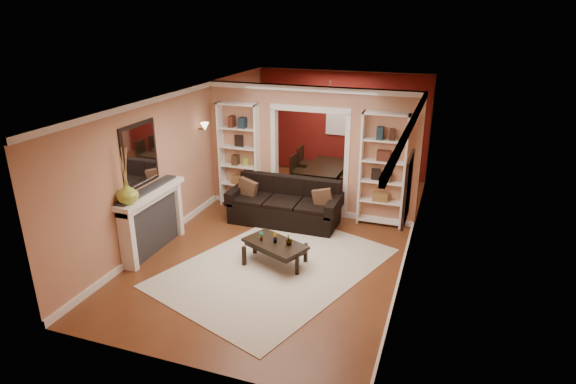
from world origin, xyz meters
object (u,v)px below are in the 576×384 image
at_px(sofa, 284,202).
at_px(coffee_table, 275,253).
at_px(bookshelf_left, 240,156).
at_px(bookshelf_right, 383,170).
at_px(fireplace, 154,221).
at_px(dining_table, 327,177).

distance_m(sofa, coffee_table, 1.77).
height_order(sofa, bookshelf_left, bookshelf_left).
relative_size(sofa, bookshelf_left, 0.99).
bearing_deg(bookshelf_right, fireplace, -145.20).
bearing_deg(fireplace, bookshelf_left, 77.95).
bearing_deg(sofa, bookshelf_right, 17.35).
distance_m(coffee_table, fireplace, 2.26).
bearing_deg(bookshelf_left, dining_table, 48.73).
height_order(bookshelf_right, fireplace, bookshelf_right).
relative_size(coffee_table, bookshelf_left, 0.47).
relative_size(sofa, bookshelf_right, 0.99).
distance_m(bookshelf_left, dining_table, 2.48).
height_order(bookshelf_right, dining_table, bookshelf_right).
height_order(coffee_table, bookshelf_right, bookshelf_right).
height_order(sofa, coffee_table, sofa).
height_order(sofa, fireplace, fireplace).
bearing_deg(sofa, bookshelf_left, 155.00).
xyz_separation_m(fireplace, dining_table, (2.07, 4.28, -0.30)).
xyz_separation_m(sofa, dining_table, (0.29, 2.33, -0.17)).
distance_m(bookshelf_left, bookshelf_right, 3.10).
bearing_deg(dining_table, sofa, 172.91).
relative_size(sofa, coffee_table, 2.11).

